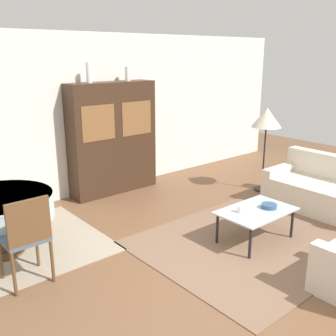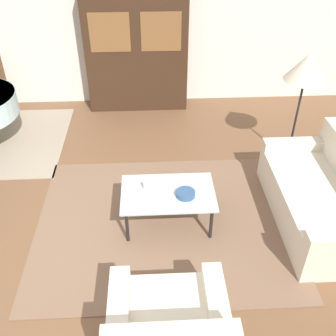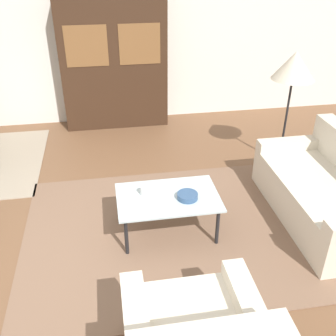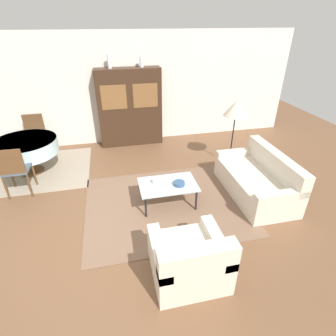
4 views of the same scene
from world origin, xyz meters
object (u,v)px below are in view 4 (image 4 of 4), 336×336
dining_chair_near (14,168)px  cup (155,181)px  display_cabinet (130,108)px  dining_table (26,147)px  armchair (189,260)px  vase_tall (109,61)px  floor_lamp (236,110)px  coffee_table (168,186)px  couch (258,180)px  dining_chair_far (35,133)px  bowl (179,183)px  vase_short (142,62)px

dining_chair_near → cup: size_ratio=11.01×
display_cabinet → dining_table: (-2.29, -1.07, -0.36)m
armchair → cup: bearing=95.2°
dining_table → display_cabinet: bearing=25.0°
dining_chair_near → vase_tall: size_ratio=3.06×
dining_chair_near → floor_lamp: 4.40m
dining_chair_near → vase_tall: bearing=45.4°
cup → coffee_table: bearing=-19.6°
floor_lamp → cup: bearing=-150.5°
vase_tall → dining_table: bearing=-150.7°
coffee_table → dining_table: bearing=146.2°
coffee_table → couch: bearing=-1.2°
dining_table → couch: bearing=-22.5°
couch → dining_table: size_ratio=1.34×
dining_chair_far → dining_chair_near: bearing=90.0°
dining_chair_near → bowl: size_ratio=4.87×
couch → dining_chair_far: bearing=58.5°
dining_chair_near → vase_short: bearing=36.1°
armchair → couch: bearing=40.2°
dining_table → vase_tall: vase_tall is taller
dining_chair_far → vase_tall: (1.90, 0.21, 1.50)m
cup → floor_lamp: bearing=29.5°
couch → display_cabinet: (-2.05, 2.86, 0.66)m
couch → armchair: bearing=130.2°
coffee_table → floor_lamp: size_ratio=0.67×
dining_table → dining_chair_near: dining_chair_near is taller
bowl → vase_tall: vase_tall is taller
couch → display_cabinet: display_cabinet is taller
cup → vase_tall: (-0.52, 2.75, 1.59)m
vase_tall → floor_lamp: bearing=-34.3°
coffee_table → cup: (-0.22, 0.08, 0.08)m
floor_lamp → vase_tall: vase_tall is taller
display_cabinet → dining_chair_near: bearing=-140.0°
display_cabinet → armchair: bearing=-86.5°
vase_short → couch: bearing=-59.3°
floor_lamp → dining_table: bearing=172.1°
vase_short → dining_table: bearing=-158.0°
dining_table → floor_lamp: (4.34, -0.60, 0.68)m
cup → vase_short: (0.22, 2.75, 1.55)m
dining_table → armchair: bearing=-52.2°
cup → couch: bearing=-3.3°
coffee_table → vase_short: size_ratio=4.15×
dining_chair_far → vase_short: (2.63, 0.21, 1.46)m
display_cabinet → vase_short: 1.13m
coffee_table → vase_tall: 3.37m
dining_chair_far → floor_lamp: (4.34, -1.46, 0.70)m
armchair → vase_tall: bearing=98.6°
dining_chair_far → dining_table: bearing=90.0°
couch → cup: (-1.92, 0.11, 0.18)m
dining_chair_far → cup: (2.41, -2.54, -0.10)m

